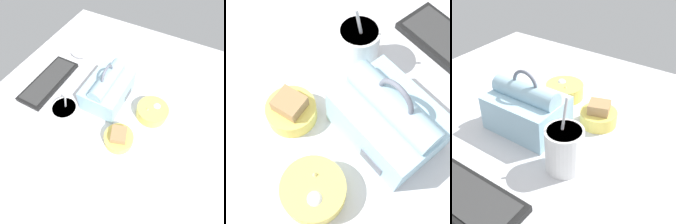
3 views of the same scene
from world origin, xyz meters
The scene contains 5 objects.
desk_surface centered at (0.00, 0.00, 1.00)cm, with size 140.00×110.00×2.00cm.
lunch_bag centered at (12.06, 4.05, 8.46)cm, with size 21.83×16.16×18.98cm.
soup_cup centered at (-6.46, 11.73, 8.07)cm, with size 9.81×9.81×19.49cm.
bento_bowl_sandwich centered at (-4.27, -9.57, 4.74)cm, with size 11.22×11.22×7.34cm.
bento_bowl_snacks centered at (12.97, -16.42, 4.62)cm, with size 12.88×12.88×5.85cm.
Camera 2 is at (27.57, -22.18, 65.78)cm, focal length 50.00 mm.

